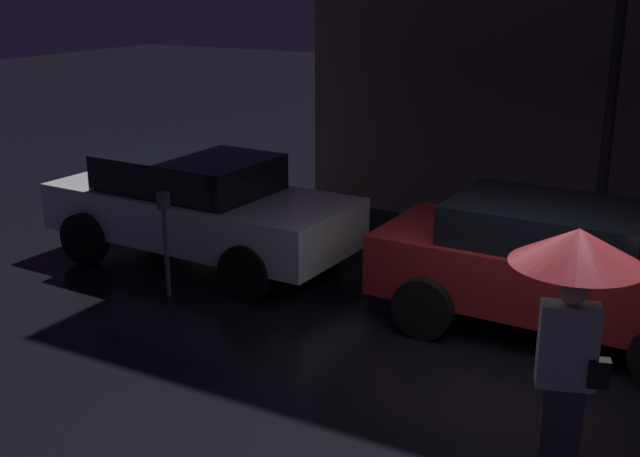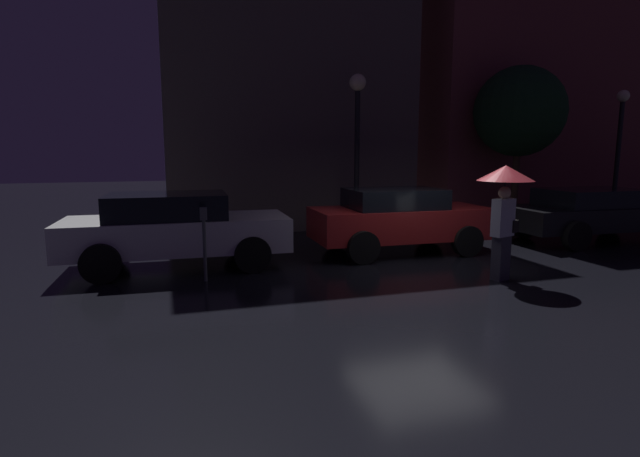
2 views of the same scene
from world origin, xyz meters
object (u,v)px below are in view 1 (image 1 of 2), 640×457
at_px(street_lamp_near, 619,34).
at_px(parked_car_red, 557,265).
at_px(parking_meter, 165,233).
at_px(pedestrian_with_umbrella, 574,290).
at_px(parked_car_white, 198,205).

bearing_deg(street_lamp_near, parked_car_red, -89.17).
height_order(parking_meter, street_lamp_near, street_lamp_near).
bearing_deg(street_lamp_near, parking_meter, -138.73).
xyz_separation_m(pedestrian_with_umbrella, parking_meter, (-5.07, 1.46, -0.77)).
height_order(parked_car_red, pedestrian_with_umbrella, pedestrian_with_umbrella).
distance_m(parked_car_white, street_lamp_near, 5.89).
bearing_deg(parked_car_white, parked_car_red, 2.25).
bearing_deg(parking_meter, pedestrian_with_umbrella, -16.03).
bearing_deg(parked_car_red, street_lamp_near, 91.90).
bearing_deg(parked_car_white, street_lamp_near, 30.17).
relative_size(parked_car_red, parking_meter, 3.01).
relative_size(pedestrian_with_umbrella, parking_meter, 1.55).
distance_m(parked_car_red, parking_meter, 4.55).
bearing_deg(pedestrian_with_umbrella, parking_meter, -34.54).
relative_size(parked_car_white, parking_meter, 3.30).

